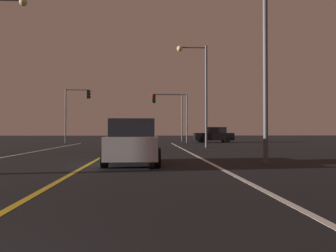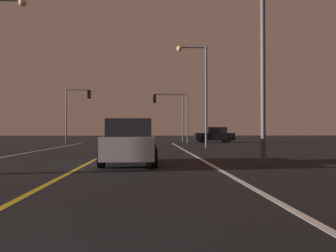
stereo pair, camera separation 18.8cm
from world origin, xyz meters
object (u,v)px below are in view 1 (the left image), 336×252
Objects in this scene: car_lead_same_lane at (133,143)px; street_lamp_right_far at (199,82)px; street_lamp_right_near at (251,31)px; traffic_light_near_right at (170,106)px; car_crossing_side at (214,135)px; traffic_light_near_left at (77,104)px; traffic_light_far_right at (168,106)px.

street_lamp_right_far is (4.50, 13.58, 4.18)m from car_lead_same_lane.
traffic_light_near_right is at bearing -86.23° from street_lamp_right_near.
car_crossing_side is 0.76× the size of traffic_light_near_left.
street_lamp_right_near is at bearing -65.11° from traffic_light_near_left.
traffic_light_near_left reaches higher than car_lead_same_lane.
traffic_light_near_left is 0.72× the size of street_lamp_right_far.
street_lamp_right_far reaches higher than car_crossing_side.
traffic_light_near_left is (-14.69, -1.17, 3.33)m from car_crossing_side.
traffic_light_near_right is 10.81m from street_lamp_right_far.
car_crossing_side is at bearing -17.19° from car_lead_same_lane.
street_lamp_right_far is (-3.35, -11.80, 4.18)m from car_crossing_side.
traffic_light_near_right is at bearing 88.91° from traffic_light_far_right.
traffic_light_near_right is (-4.98, -1.17, 3.09)m from car_crossing_side.
traffic_light_near_left is 0.97× the size of traffic_light_far_right.
street_lamp_right_far is at bearing -90.08° from street_lamp_right_near.
traffic_light_near_right is 9.71m from traffic_light_near_left.
traffic_light_near_right is 0.92× the size of traffic_light_near_left.
street_lamp_right_near is (1.50, -29.90, 0.74)m from traffic_light_far_right.
car_crossing_side is at bearing -166.76° from traffic_light_near_right.
traffic_light_near_left is at bearing -65.11° from street_lamp_right_near.
traffic_light_near_left is 15.57m from street_lamp_right_far.
street_lamp_right_near is (-3.37, -25.57, 4.25)m from car_crossing_side.
car_crossing_side is at bearing 4.56° from traffic_light_near_left.
street_lamp_right_far is (11.34, -10.63, 0.85)m from traffic_light_near_left.
car_crossing_side is at bearing -105.84° from street_lamp_right_far.
street_lamp_right_near is at bearing -92.40° from car_lead_same_lane.
traffic_light_near_left is (-6.84, 24.21, 3.33)m from car_lead_same_lane.
car_crossing_side is at bearing -97.50° from street_lamp_right_near.
street_lamp_right_near reaches higher than traffic_light_far_right.
traffic_light_far_right is at bearing 29.26° from traffic_light_near_left.
street_lamp_right_near reaches higher than traffic_light_near_left.
street_lamp_right_near reaches higher than traffic_light_near_right.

